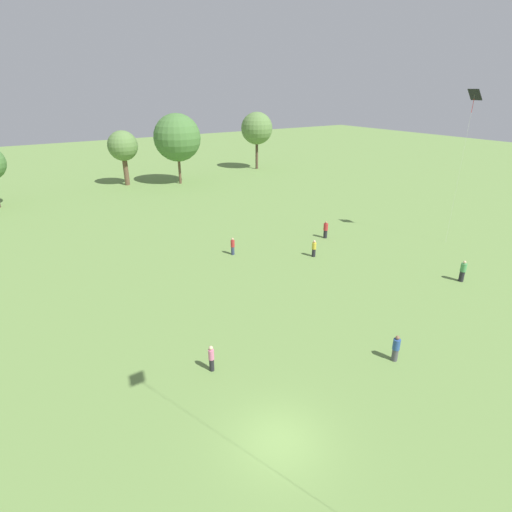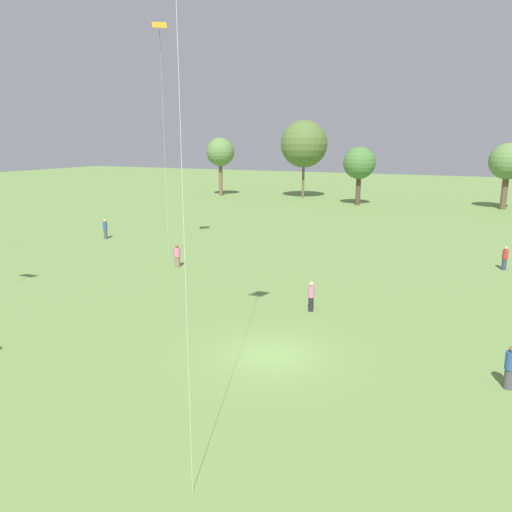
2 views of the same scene
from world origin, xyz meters
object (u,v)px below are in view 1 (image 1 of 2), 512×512
person_3 (463,271)px  person_6 (233,246)px  person_8 (326,230)px  person_0 (211,358)px  kite_5 (474,100)px  person_4 (396,348)px  person_9 (314,249)px

person_3 → person_6: 20.08m
person_6 → person_8: bearing=-171.7°
person_0 → kite_5: kite_5 is taller
person_8 → kite_5: size_ratio=0.12×
person_4 → person_6: (0.07, 19.19, 0.02)m
person_6 → person_9: (6.21, -4.60, -0.04)m
person_4 → person_9: size_ratio=1.03×
kite_5 → person_0: bearing=153.1°
person_9 → kite_5: (14.18, -4.48, 13.01)m
person_8 → person_9: person_8 is taller
person_9 → person_6: bearing=-44.3°
person_3 → person_4: bearing=105.1°
person_8 → kite_5: 17.96m
person_9 → person_0: bearing=23.6°
person_4 → person_3: bearing=142.4°
person_3 → person_4: (-13.11, -3.92, -0.07)m
person_0 → person_3: (22.55, -1.11, 0.06)m
person_8 → person_0: bearing=-168.5°
person_9 → kite_5: kite_5 is taller
person_8 → person_9: (-4.39, -3.24, -0.09)m
person_4 → person_9: 15.89m
person_0 → person_8: 23.84m
person_0 → person_8: (20.11, 12.81, 0.07)m
person_8 → person_6: bearing=151.7°
person_3 → person_6: person_3 is taller
person_0 → person_4: person_4 is taller
person_0 → person_6: person_6 is taller
person_6 → person_9: size_ratio=1.04×
person_0 → person_3: person_3 is taller
person_3 → kite_5: size_ratio=0.12×
person_3 → person_6: (-13.04, 15.27, -0.05)m
person_0 → person_3: 22.58m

